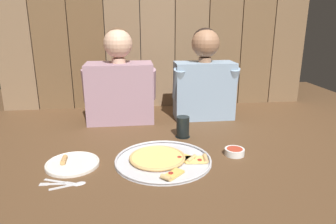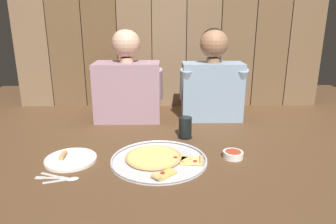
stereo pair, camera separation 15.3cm
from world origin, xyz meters
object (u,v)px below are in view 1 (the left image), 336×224
(dinner_plate, at_px, (72,164))
(dipping_bowl, at_px, (235,151))
(pizza_tray, at_px, (162,159))
(diner_right, at_px, (204,78))
(drinking_glass, at_px, (183,127))
(diner_left, at_px, (120,82))

(dinner_plate, height_order, dipping_bowl, dinner_plate)
(pizza_tray, bearing_deg, diner_right, 61.89)
(drinking_glass, bearing_deg, dinner_plate, -152.05)
(diner_left, bearing_deg, drinking_glass, -43.91)
(pizza_tray, distance_m, diner_right, 0.75)
(diner_right, bearing_deg, pizza_tray, -118.11)
(drinking_glass, bearing_deg, pizza_tray, -115.89)
(pizza_tray, height_order, dinner_plate, dinner_plate)
(dipping_bowl, bearing_deg, diner_right, 91.52)
(pizza_tray, xyz_separation_m, dinner_plate, (-0.40, 0.01, -0.00))
(pizza_tray, distance_m, dipping_bowl, 0.35)
(pizza_tray, relative_size, dipping_bowl, 4.67)
(pizza_tray, relative_size, dinner_plate, 1.87)
(drinking_glass, bearing_deg, diner_right, 60.00)
(dinner_plate, xyz_separation_m, dipping_bowl, (0.75, 0.02, 0.01))
(dinner_plate, relative_size, dipping_bowl, 2.49)
(dinner_plate, xyz_separation_m, drinking_glass, (0.54, 0.29, 0.05))
(dipping_bowl, xyz_separation_m, diner_left, (-0.55, 0.59, 0.23))
(dinner_plate, bearing_deg, pizza_tray, -0.75)
(pizza_tray, distance_m, diner_left, 0.70)
(dipping_bowl, xyz_separation_m, diner_right, (-0.02, 0.59, 0.25))
(pizza_tray, bearing_deg, drinking_glass, 64.11)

